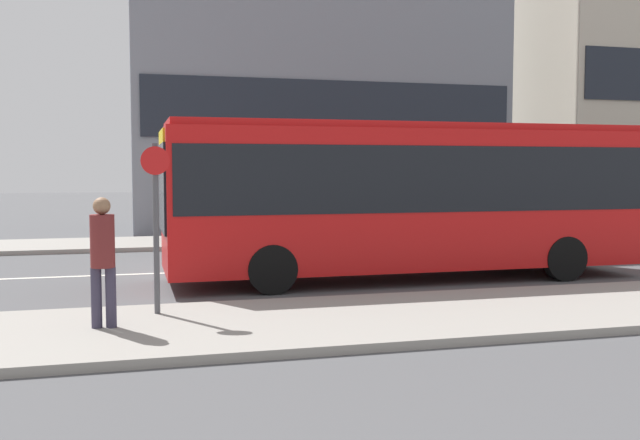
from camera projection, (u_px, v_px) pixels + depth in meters
name	position (u px, v px, depth m)	size (l,w,h in m)	color
ground_plane	(235.00, 271.00, 16.78)	(120.00, 120.00, 0.00)	#4F4F51
sidewalk_near	(294.00, 323.00, 10.75)	(44.00, 3.50, 0.13)	gray
sidewalk_far	(207.00, 242.00, 22.79)	(44.00, 3.50, 0.13)	gray
lane_centerline	(235.00, 270.00, 16.78)	(41.80, 0.16, 0.01)	silver
apartment_block_left_tower	(318.00, 22.00, 29.12)	(14.98, 5.14, 16.85)	gray
city_bus	(406.00, 191.00, 15.39)	(10.31, 2.55, 3.34)	red
parked_car_0	(625.00, 223.00, 23.64)	(4.52, 1.79, 1.28)	#A39E84
pedestrian_near_stop	(103.00, 253.00, 10.08)	(0.35, 0.34, 1.86)	#383347
bus_stop_sign	(156.00, 215.00, 11.04)	(0.44, 0.12, 2.66)	#4C4C51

